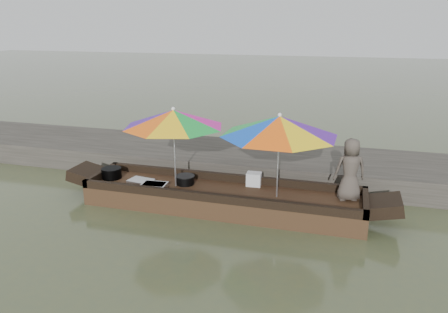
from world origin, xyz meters
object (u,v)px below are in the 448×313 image
(cooking_pot, at_px, (112,173))
(tray_crayfish, at_px, (154,186))
(vendor, at_px, (350,169))
(umbrella_bow, at_px, (175,148))
(supply_bag, at_px, (254,179))
(umbrella_stern, at_px, (278,156))
(tray_scallop, at_px, (141,181))
(boat_hull, at_px, (223,199))
(charcoal_grill, at_px, (185,180))

(cooking_pot, height_order, tray_crayfish, cooking_pot)
(vendor, bearing_deg, umbrella_bow, -13.26)
(cooking_pot, bearing_deg, supply_bag, 7.70)
(vendor, distance_m, umbrella_bow, 3.24)
(supply_bag, xyz_separation_m, vendor, (1.77, -0.23, 0.44))
(tray_crayfish, xyz_separation_m, vendor, (3.58, 0.44, 0.53))
(vendor, height_order, umbrella_stern, umbrella_stern)
(tray_scallop, xyz_separation_m, umbrella_bow, (0.73, 0.03, 0.74))
(boat_hull, xyz_separation_m, vendor, (2.28, 0.22, 0.75))
(boat_hull, height_order, cooking_pot, cooking_pot)
(vendor, bearing_deg, tray_crayfish, -10.15)
(supply_bag, xyz_separation_m, umbrella_bow, (-1.45, -0.45, 0.65))
(boat_hull, distance_m, charcoal_grill, 0.86)
(charcoal_grill, height_order, umbrella_bow, umbrella_bow)
(umbrella_stern, bearing_deg, boat_hull, 180.00)
(tray_crayfish, distance_m, supply_bag, 1.93)
(umbrella_bow, bearing_deg, cooking_pot, 177.72)
(cooking_pot, distance_m, umbrella_stern, 3.47)
(umbrella_stern, bearing_deg, vendor, 10.05)
(tray_crayfish, xyz_separation_m, charcoal_grill, (0.50, 0.36, 0.04))
(cooking_pot, relative_size, vendor, 0.35)
(tray_scallop, distance_m, umbrella_bow, 1.05)
(tray_crayfish, bearing_deg, umbrella_stern, 5.39)
(tray_scallop, bearing_deg, boat_hull, 0.93)
(vendor, xyz_separation_m, umbrella_bow, (-3.22, -0.22, 0.20))
(boat_hull, height_order, vendor, vendor)
(cooking_pot, xyz_separation_m, supply_bag, (2.88, 0.39, 0.02))
(cooking_pot, height_order, tray_scallop, cooking_pot)
(tray_crayfish, distance_m, vendor, 3.64)
(vendor, bearing_deg, charcoal_grill, -15.68)
(tray_scallop, bearing_deg, vendor, 3.59)
(supply_bag, relative_size, vendor, 0.25)
(charcoal_grill, bearing_deg, umbrella_bow, -135.65)
(charcoal_grill, relative_size, umbrella_stern, 0.17)
(tray_crayfish, distance_m, charcoal_grill, 0.62)
(cooking_pot, bearing_deg, tray_crayfish, -14.44)
(supply_bag, distance_m, umbrella_bow, 1.65)
(boat_hull, relative_size, umbrella_stern, 2.51)
(charcoal_grill, distance_m, vendor, 3.12)
(boat_hull, distance_m, supply_bag, 0.74)
(tray_crayfish, relative_size, vendor, 0.42)
(boat_hull, bearing_deg, tray_scallop, -179.07)
(cooking_pot, height_order, vendor, vendor)
(supply_bag, relative_size, umbrella_stern, 0.13)
(umbrella_bow, bearing_deg, tray_crayfish, -148.10)
(vendor, bearing_deg, tray_scallop, -13.59)
(charcoal_grill, bearing_deg, tray_crayfish, -144.05)
(charcoal_grill, height_order, umbrella_stern, umbrella_stern)
(tray_crayfish, relative_size, tray_scallop, 1.00)
(tray_scallop, bearing_deg, tray_crayfish, -26.87)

